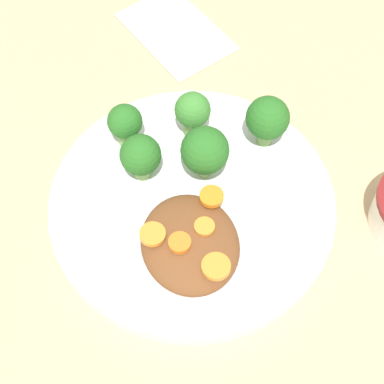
% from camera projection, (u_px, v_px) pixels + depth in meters
% --- Properties ---
extents(ground_plane, '(4.00, 4.00, 0.00)m').
position_uv_depth(ground_plane, '(192.00, 209.00, 0.62)').
color(ground_plane, tan).
extents(plate, '(0.27, 0.27, 0.02)m').
position_uv_depth(plate, '(192.00, 203.00, 0.61)').
color(plate, white).
rests_on(plate, ground_plane).
extents(stew_mound, '(0.10, 0.09, 0.03)m').
position_uv_depth(stew_mound, '(190.00, 244.00, 0.57)').
color(stew_mound, brown).
rests_on(stew_mound, plate).
extents(broccoli_floret_0, '(0.05, 0.05, 0.06)m').
position_uv_depth(broccoli_floret_0, '(205.00, 151.00, 0.59)').
color(broccoli_floret_0, '#7FA85B').
rests_on(broccoli_floret_0, plate).
extents(broccoli_floret_1, '(0.04, 0.04, 0.05)m').
position_uv_depth(broccoli_floret_1, '(193.00, 112.00, 0.62)').
color(broccoli_floret_1, '#759E51').
rests_on(broccoli_floret_1, plate).
extents(broccoli_floret_2, '(0.04, 0.04, 0.06)m').
position_uv_depth(broccoli_floret_2, '(268.00, 119.00, 0.61)').
color(broccoli_floret_2, '#759E51').
rests_on(broccoli_floret_2, plate).
extents(broccoli_floret_3, '(0.03, 0.03, 0.05)m').
position_uv_depth(broccoli_floret_3, '(125.00, 123.00, 0.62)').
color(broccoli_floret_3, '#7FA85B').
rests_on(broccoli_floret_3, plate).
extents(broccoli_floret_4, '(0.04, 0.04, 0.05)m').
position_uv_depth(broccoli_floret_4, '(141.00, 156.00, 0.59)').
color(broccoli_floret_4, '#7FA85B').
rests_on(broccoli_floret_4, plate).
extents(carrot_slice_0, '(0.02, 0.02, 0.01)m').
position_uv_depth(carrot_slice_0, '(212.00, 197.00, 0.57)').
color(carrot_slice_0, orange).
rests_on(carrot_slice_0, stew_mound).
extents(carrot_slice_1, '(0.02, 0.02, 0.01)m').
position_uv_depth(carrot_slice_1, '(180.00, 243.00, 0.55)').
color(carrot_slice_1, orange).
rests_on(carrot_slice_1, stew_mound).
extents(carrot_slice_2, '(0.02, 0.02, 0.01)m').
position_uv_depth(carrot_slice_2, '(153.00, 234.00, 0.55)').
color(carrot_slice_2, orange).
rests_on(carrot_slice_2, stew_mound).
extents(carrot_slice_3, '(0.02, 0.02, 0.00)m').
position_uv_depth(carrot_slice_3, '(208.00, 226.00, 0.56)').
color(carrot_slice_3, orange).
rests_on(carrot_slice_3, stew_mound).
extents(carrot_slice_4, '(0.02, 0.02, 0.01)m').
position_uv_depth(carrot_slice_4, '(220.00, 266.00, 0.54)').
color(carrot_slice_4, orange).
rests_on(carrot_slice_4, stew_mound).
extents(napkin, '(0.15, 0.13, 0.01)m').
position_uv_depth(napkin, '(176.00, 31.00, 0.74)').
color(napkin, beige).
rests_on(napkin, ground_plane).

